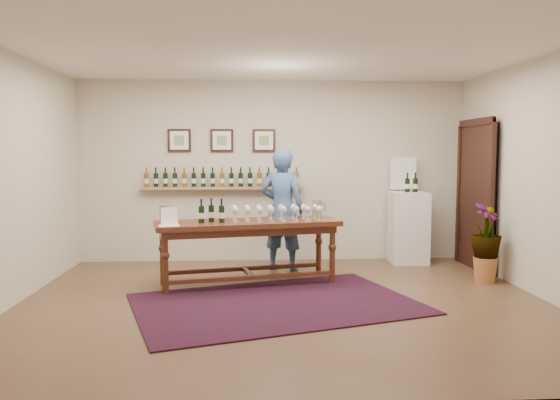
{
  "coord_description": "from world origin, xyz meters",
  "views": [
    {
      "loc": [
        -0.4,
        -6.01,
        1.7
      ],
      "look_at": [
        0.0,
        0.8,
        1.1
      ],
      "focal_mm": 35.0,
      "sensor_mm": 36.0,
      "label": 1
    }
  ],
  "objects": [
    {
      "name": "tasting_table",
      "position": [
        -0.41,
        0.92,
        0.7
      ],
      "size": [
        2.43,
        1.21,
        0.82
      ],
      "rotation": [
        0.0,
        0.0,
        0.21
      ],
      "color": "#4A2212",
      "rests_on": "ground"
    },
    {
      "name": "person",
      "position": [
        0.09,
        1.74,
        0.88
      ],
      "size": [
        0.75,
        0.63,
        1.76
      ],
      "primitive_type": "imported",
      "rotation": [
        0.0,
        0.0,
        2.76
      ],
      "color": "#395888",
      "rests_on": "ground"
    },
    {
      "name": "ground",
      "position": [
        0.0,
        0.0,
        0.0
      ],
      "size": [
        6.0,
        6.0,
        0.0
      ],
      "primitive_type": "plane",
      "color": "brown",
      "rests_on": "ground"
    },
    {
      "name": "display_pedestal",
      "position": [
        2.06,
        2.18,
        0.55
      ],
      "size": [
        0.57,
        0.57,
        1.09
      ],
      "primitive_type": "cube",
      "rotation": [
        0.0,
        0.0,
        -0.05
      ],
      "color": "silver",
      "rests_on": "ground"
    },
    {
      "name": "rug",
      "position": [
        -0.09,
        -0.04,
        0.01
      ],
      "size": [
        3.54,
        2.88,
        0.02
      ],
      "primitive_type": "cube",
      "rotation": [
        0.0,
        0.0,
        0.31
      ],
      "color": "#460C13",
      "rests_on": "ground"
    },
    {
      "name": "pitcher_right",
      "position": [
        0.52,
        1.2,
        0.95
      ],
      "size": [
        0.16,
        0.16,
        0.24
      ],
      "primitive_type": null,
      "rotation": [
        0.0,
        0.0,
        0.05
      ],
      "color": "#6F804F",
      "rests_on": "tasting_table"
    },
    {
      "name": "pedestal_bottles",
      "position": [
        2.08,
        2.13,
        1.23
      ],
      "size": [
        0.28,
        0.09,
        0.28
      ],
      "primitive_type": null,
      "rotation": [
        0.0,
        0.0,
        -0.05
      ],
      "color": "black",
      "rests_on": "display_pedestal"
    },
    {
      "name": "room_shell",
      "position": [
        2.11,
        1.86,
        1.12
      ],
      "size": [
        6.0,
        6.0,
        6.0
      ],
      "color": "beige",
      "rests_on": "ground"
    },
    {
      "name": "potted_plant",
      "position": [
        2.69,
        0.84,
        0.52
      ],
      "size": [
        0.67,
        0.67,
        0.9
      ],
      "rotation": [
        0.0,
        0.0,
        0.75
      ],
      "color": "#A86638",
      "rests_on": "ground"
    },
    {
      "name": "menu_card",
      "position": [
        -1.34,
        0.52,
        0.93
      ],
      "size": [
        0.27,
        0.22,
        0.22
      ],
      "primitive_type": "cube",
      "rotation": [
        0.0,
        0.0,
        0.18
      ],
      "color": "white",
      "rests_on": "tasting_table"
    },
    {
      "name": "pitcher_left",
      "position": [
        -1.43,
        0.77,
        0.94
      ],
      "size": [
        0.17,
        0.17,
        0.23
      ],
      "primitive_type": null,
      "rotation": [
        0.0,
        0.0,
        0.21
      ],
      "color": "#6F804F",
      "rests_on": "tasting_table"
    },
    {
      "name": "table_glasses",
      "position": [
        -0.03,
        0.99,
        0.92
      ],
      "size": [
        1.45,
        0.45,
        0.2
      ],
      "primitive_type": null,
      "rotation": [
        0.0,
        0.0,
        0.09
      ],
      "color": "silver",
      "rests_on": "tasting_table"
    },
    {
      "name": "table_bottles",
      "position": [
        -0.86,
        0.8,
        0.98
      ],
      "size": [
        0.31,
        0.19,
        0.31
      ],
      "primitive_type": null,
      "rotation": [
        0.0,
        0.0,
        0.09
      ],
      "color": "black",
      "rests_on": "tasting_table"
    },
    {
      "name": "info_sign",
      "position": [
        2.02,
        2.37,
        1.37
      ],
      "size": [
        0.4,
        0.04,
        0.55
      ],
      "primitive_type": "cube",
      "rotation": [
        0.0,
        0.0,
        -0.05
      ],
      "color": "white",
      "rests_on": "display_pedestal"
    }
  ]
}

